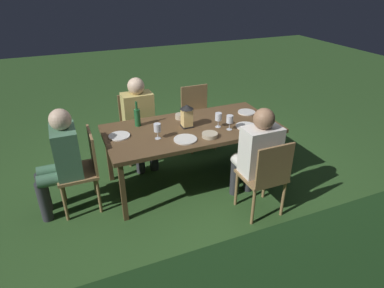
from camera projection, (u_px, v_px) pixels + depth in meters
The scene contains 20 objects.
ground_plane at pixel (192, 180), 4.09m from camera, with size 16.00×16.00×0.00m, color #2D5123.
dining_table at pixel (192, 131), 3.77m from camera, with size 1.96×0.94×0.72m.
chair_side_right_a at pixel (266, 175), 3.31m from camera, with size 0.42×0.40×0.87m.
person_in_cream at pixel (257, 153), 3.40m from camera, with size 0.38×0.47×1.15m.
chair_side_left_b at pixel (137, 124), 4.42m from camera, with size 0.42×0.40×0.87m.
person_in_mustard at pixel (140, 119), 4.19m from camera, with size 0.38×0.47×1.15m.
chair_side_left_a at pixel (197, 114), 4.72m from camera, with size 0.42×0.40×0.87m.
chair_head_far at pixel (83, 167), 3.44m from camera, with size 0.40×0.42×0.87m.
person_in_green at pixel (61, 158), 3.31m from camera, with size 0.48×0.38×1.15m.
lantern_centerpiece at pixel (187, 115), 3.69m from camera, with size 0.15×0.15×0.27m.
green_bottle_on_table at pixel (137, 117), 3.73m from camera, with size 0.07×0.07×0.29m.
wine_glass_a at pixel (230, 120), 3.64m from camera, with size 0.08×0.08×0.17m.
wine_glass_b at pixel (157, 128), 3.44m from camera, with size 0.08×0.08×0.17m.
wine_glass_c at pixel (218, 117), 3.70m from camera, with size 0.08×0.08×0.17m.
plate_a at pixel (185, 139), 3.46m from camera, with size 0.25×0.25×0.01m, color silver.
plate_b at pixel (247, 112), 4.13m from camera, with size 0.22×0.22×0.01m, color silver.
plate_c at pixel (119, 136), 3.53m from camera, with size 0.23×0.23×0.01m, color white.
plate_d at pixel (246, 126), 3.75m from camera, with size 0.24×0.24×0.01m, color white.
bowl_olives at pixel (181, 116), 3.95m from camera, with size 0.13×0.13×0.06m.
bowl_bread at pixel (210, 135), 3.52m from camera, with size 0.17×0.17×0.04m.
Camera 1 is at (1.31, 3.15, 2.30)m, focal length 30.94 mm.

